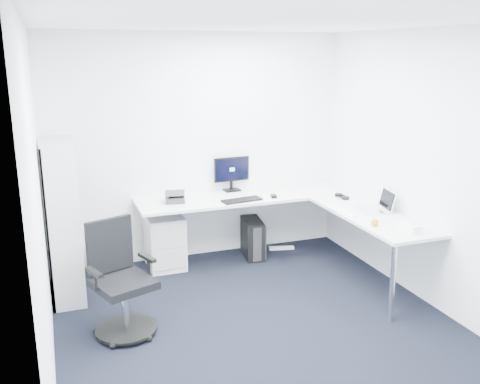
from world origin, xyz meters
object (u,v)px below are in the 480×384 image
object	(u,v)px
bookshelf	(63,220)
monitor	(232,174)
l_desk	(262,236)
task_chair	(123,281)
laptop	(370,201)

from	to	relation	value
bookshelf	monitor	bearing A→B (deg)	15.64
l_desk	task_chair	world-z (taller)	task_chair
task_chair	laptop	distance (m)	2.73
laptop	monitor	bearing A→B (deg)	141.08
l_desk	laptop	size ratio (longest dim) A/B	8.27
monitor	laptop	size ratio (longest dim) A/B	1.36
bookshelf	monitor	distance (m)	2.11
bookshelf	task_chair	size ratio (longest dim) A/B	1.57
l_desk	bookshelf	xyz separation A→B (m)	(-2.17, 0.05, 0.41)
monitor	laptop	bearing A→B (deg)	-53.33
l_desk	laptop	xyz separation A→B (m)	(0.96, -0.70, 0.52)
l_desk	monitor	xyz separation A→B (m)	(-0.16, 0.62, 0.62)
bookshelf	task_chair	bearing A→B (deg)	-66.35
monitor	laptop	xyz separation A→B (m)	(1.12, -1.32, -0.10)
bookshelf	laptop	distance (m)	3.23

